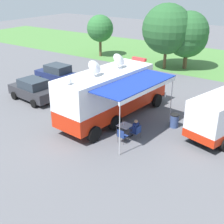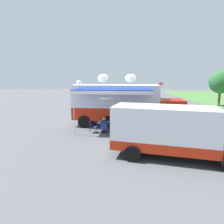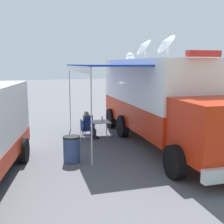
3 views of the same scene
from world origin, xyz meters
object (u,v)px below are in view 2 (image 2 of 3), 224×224
Objects in this scene: support_truck at (174,132)px; car_far_corner at (115,104)px; folding_chair_at_table at (104,127)px; car_behind_truck at (147,102)px; folding_table at (103,123)px; folding_chair_beside_table at (92,126)px; trash_bin at (144,133)px; command_truck at (124,103)px; water_bottle at (103,121)px; seated_responder at (104,125)px.

support_truck reaches higher than car_far_corner.
folding_chair_at_table is 0.20× the size of car_behind_truck.
folding_table is at bearing -25.41° from car_behind_truck.
folding_chair_beside_table is 0.96× the size of trash_bin.
folding_table is 1.00× the size of folding_chair_at_table.
command_truck is at bearing 6.76° from car_far_corner.
folding_table is 11.74m from car_behind_truck.
command_truck is 2.86m from water_bottle.
folding_chair_at_table is at bearing 7.26° from folding_table.
folding_chair_at_table is 10.01m from car_far_corner.
water_bottle is at bearing -165.73° from seated_responder.
folding_table is at bearing 34.81° from water_bottle.
command_truck is 7.46m from support_truck.
trash_bin is 0.21× the size of car_behind_truck.
seated_responder is at bearing -30.92° from command_truck.
water_bottle is (-0.08, -0.06, 0.16)m from folding_table.
seated_responder is 1.37× the size of trash_bin.
car_behind_truck reaches higher than folding_table.
water_bottle is 0.18× the size of seated_responder.
folding_table is at bearing -39.92° from command_truck.
seated_responder is 0.18× the size of support_truck.
seated_responder is (2.65, -1.59, -1.30)m from command_truck.
water_bottle reaches higher than folding_chair_beside_table.
car_far_corner is (-11.18, -2.00, 0.42)m from trash_bin.
car_far_corner reaches higher than trash_bin.
seated_responder is (0.28, 0.97, 0.14)m from folding_chair_beside_table.
command_truck is at bearing -21.25° from car_behind_truck.
seated_responder reaches higher than folding_table.
folding_chair_beside_table is (2.38, -2.56, -1.43)m from command_truck.
support_truck is at bearing 19.52° from trash_bin.
folding_chair_beside_table is 6.78m from support_truck.
folding_chair_beside_table is at bearing -28.29° from car_behind_truck.
folding_chair_beside_table is 12.43m from car_behind_truck.
folding_table is 0.69× the size of seated_responder.
car_behind_truck is 4.41m from car_far_corner.
water_bottle is at bearing -42.05° from command_truck.
folding_chair_at_table is at bearing -5.13° from seated_responder.
folding_chair_at_table is 0.70× the size of seated_responder.
car_far_corner is at bearing -167.79° from support_truck.
command_truck reaches higher than car_far_corner.
command_truck is 3.35m from seated_responder.
command_truck reaches higher than trash_bin.
seated_responder reaches higher than folding_chair_at_table.
car_behind_truck is (-8.56, 3.33, -1.07)m from command_truck.
command_truck is 1.36× the size of support_truck.
support_truck reaches higher than car_behind_truck.
folding_table is at bearing 111.57° from folding_chair_beside_table.
car_behind_truck is at bearing 175.99° from support_truck.
water_bottle is 3.60m from trash_bin.
folding_chair_at_table is at bearing -113.49° from trash_bin.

